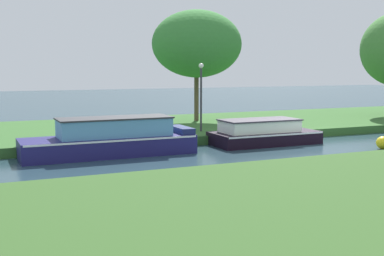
{
  "coord_description": "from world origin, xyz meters",
  "views": [
    {
      "loc": [
        -13.71,
        -17.8,
        3.41
      ],
      "look_at": [
        -5.25,
        1.2,
        0.9
      ],
      "focal_mm": 46.85,
      "sensor_mm": 36.0,
      "label": 1
    }
  ],
  "objects_px": {
    "navy_narrowboat": "(112,139)",
    "black_barge": "(263,133)",
    "lamp_post": "(201,89)",
    "channel_buoy": "(383,143)",
    "willow_tree_left": "(197,44)",
    "mooring_post_near": "(258,125)"
  },
  "relations": [
    {
      "from": "willow_tree_left",
      "to": "lamp_post",
      "type": "height_order",
      "value": "willow_tree_left"
    },
    {
      "from": "black_barge",
      "to": "navy_narrowboat",
      "type": "height_order",
      "value": "navy_narrowboat"
    },
    {
      "from": "mooring_post_near",
      "to": "lamp_post",
      "type": "bearing_deg",
      "value": 153.75
    },
    {
      "from": "willow_tree_left",
      "to": "mooring_post_near",
      "type": "distance_m",
      "value": 6.84
    },
    {
      "from": "willow_tree_left",
      "to": "lamp_post",
      "type": "distance_m",
      "value": 5.2
    },
    {
      "from": "black_barge",
      "to": "navy_narrowboat",
      "type": "xyz_separation_m",
      "value": [
        -6.93,
        -0.0,
        0.14
      ]
    },
    {
      "from": "mooring_post_near",
      "to": "black_barge",
      "type": "bearing_deg",
      "value": -111.67
    },
    {
      "from": "navy_narrowboat",
      "to": "channel_buoy",
      "type": "xyz_separation_m",
      "value": [
        10.83,
        -3.21,
        -0.36
      ]
    },
    {
      "from": "channel_buoy",
      "to": "lamp_post",
      "type": "bearing_deg",
      "value": 135.69
    },
    {
      "from": "lamp_post",
      "to": "black_barge",
      "type": "bearing_deg",
      "value": -52.1
    },
    {
      "from": "navy_narrowboat",
      "to": "willow_tree_left",
      "type": "bearing_deg",
      "value": 44.94
    },
    {
      "from": "black_barge",
      "to": "willow_tree_left",
      "type": "height_order",
      "value": "willow_tree_left"
    },
    {
      "from": "navy_narrowboat",
      "to": "lamp_post",
      "type": "height_order",
      "value": "lamp_post"
    },
    {
      "from": "lamp_post",
      "to": "mooring_post_near",
      "type": "distance_m",
      "value": 3.19
    },
    {
      "from": "mooring_post_near",
      "to": "channel_buoy",
      "type": "xyz_separation_m",
      "value": [
        3.39,
        -4.48,
        -0.43
      ]
    },
    {
      "from": "navy_narrowboat",
      "to": "willow_tree_left",
      "type": "height_order",
      "value": "willow_tree_left"
    },
    {
      "from": "black_barge",
      "to": "mooring_post_near",
      "type": "bearing_deg",
      "value": 68.33
    },
    {
      "from": "black_barge",
      "to": "lamp_post",
      "type": "height_order",
      "value": "lamp_post"
    },
    {
      "from": "black_barge",
      "to": "navy_narrowboat",
      "type": "bearing_deg",
      "value": -180.0
    },
    {
      "from": "black_barge",
      "to": "mooring_post_near",
      "type": "relative_size",
      "value": 8.06
    },
    {
      "from": "navy_narrowboat",
      "to": "lamp_post",
      "type": "xyz_separation_m",
      "value": [
        5.02,
        2.46,
        1.78
      ]
    },
    {
      "from": "navy_narrowboat",
      "to": "black_barge",
      "type": "bearing_deg",
      "value": 0.0
    }
  ]
}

